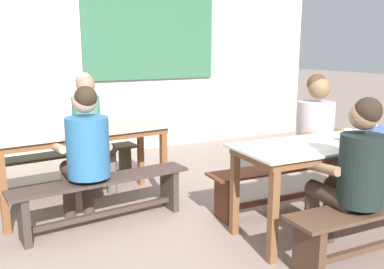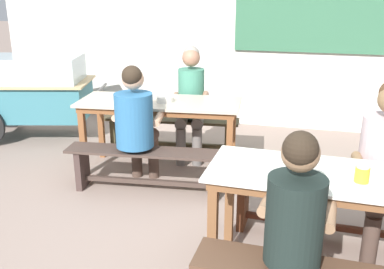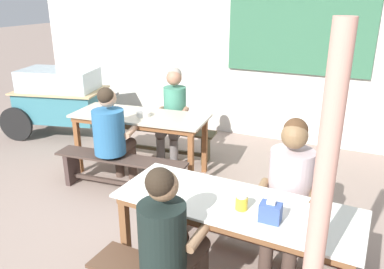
{
  "view_description": "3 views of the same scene",
  "coord_description": "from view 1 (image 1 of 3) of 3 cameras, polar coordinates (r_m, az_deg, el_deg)",
  "views": [
    {
      "loc": [
        -1.48,
        -2.89,
        1.54
      ],
      "look_at": [
        0.26,
        0.45,
        0.74
      ],
      "focal_mm": 38.53,
      "sensor_mm": 36.0,
      "label": 1
    },
    {
      "loc": [
        0.79,
        -3.15,
        1.89
      ],
      "look_at": [
        -0.09,
        0.28,
        0.7
      ],
      "focal_mm": 40.84,
      "sensor_mm": 36.0,
      "label": 2
    },
    {
      "loc": [
        1.87,
        -2.86,
        2.21
      ],
      "look_at": [
        0.43,
        0.27,
        0.94
      ],
      "focal_mm": 36.48,
      "sensor_mm": 36.0,
      "label": 3
    }
  ],
  "objects": [
    {
      "name": "ground_plane",
      "position": [
        3.59,
        -0.39,
        -13.41
      ],
      "size": [
        40.0,
        40.0,
        0.0
      ],
      "primitive_type": "plane",
      "color": "gray"
    },
    {
      "name": "backdrop_wall",
      "position": [
        6.08,
        -13.47,
        11.88
      ],
      "size": [
        7.51,
        0.23,
        2.99
      ],
      "color": "silver",
      "rests_on": "ground_plane"
    },
    {
      "name": "dining_table_far",
      "position": [
        4.11,
        -15.14,
        -0.36
      ],
      "size": [
        1.73,
        0.81,
        0.77
      ],
      "color": "#BAAF98",
      "rests_on": "ground_plane"
    },
    {
      "name": "dining_table_near",
      "position": [
        3.64,
        19.19,
        -2.14
      ],
      "size": [
        1.8,
        0.72,
        0.77
      ],
      "color": "silver",
      "rests_on": "ground_plane"
    },
    {
      "name": "bench_far_back",
      "position": [
        4.71,
        -16.97,
        -3.93
      ],
      "size": [
        1.64,
        0.44,
        0.42
      ],
      "color": "#413926",
      "rests_on": "ground_plane"
    },
    {
      "name": "bench_far_front",
      "position": [
        3.72,
        -12.13,
        -8.02
      ],
      "size": [
        1.6,
        0.43,
        0.42
      ],
      "color": "#43342D",
      "rests_on": "ground_plane"
    },
    {
      "name": "bench_near_back",
      "position": [
        4.14,
        13.52,
        -6.11
      ],
      "size": [
        1.75,
        0.36,
        0.42
      ],
      "color": "#5D2C1C",
      "rests_on": "ground_plane"
    },
    {
      "name": "person_right_near_table",
      "position": [
        4.16,
        17.23,
        0.15
      ],
      "size": [
        0.48,
        0.59,
        1.29
      ],
      "color": "#4C3A31",
      "rests_on": "ground_plane"
    },
    {
      "name": "person_near_front",
      "position": [
        3.13,
        21.35,
        -4.79
      ],
      "size": [
        0.45,
        0.59,
        1.22
      ],
      "color": "#47372D",
      "rests_on": "ground_plane"
    },
    {
      "name": "person_left_back_turned",
      "position": [
        3.62,
        -14.49,
        -1.89
      ],
      "size": [
        0.49,
        0.58,
        1.23
      ],
      "color": "#48362D",
      "rests_on": "ground_plane"
    },
    {
      "name": "person_center_facing",
      "position": [
        4.62,
        -13.96,
        1.25
      ],
      "size": [
        0.46,
        0.59,
        1.28
      ],
      "color": "#67615D",
      "rests_on": "ground_plane"
    },
    {
      "name": "tissue_box",
      "position": [
        3.74,
        23.78,
        0.15
      ],
      "size": [
        0.14,
        0.1,
        0.15
      ],
      "color": "#3B5599",
      "rests_on": "dining_table_near"
    },
    {
      "name": "condiment_jar",
      "position": [
        3.61,
        20.81,
        -0.16
      ],
      "size": [
        0.09,
        0.09,
        0.11
      ],
      "color": "yellow",
      "rests_on": "dining_table_near"
    },
    {
      "name": "soup_bowl",
      "position": [
        4.08,
        -14.2,
        1.18
      ],
      "size": [
        0.17,
        0.17,
        0.05
      ],
      "primitive_type": "cylinder",
      "color": "silver",
      "rests_on": "dining_table_far"
    }
  ]
}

